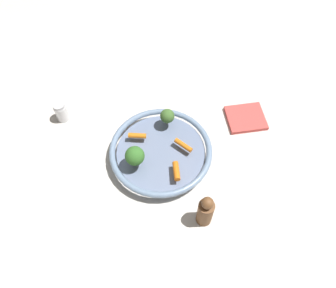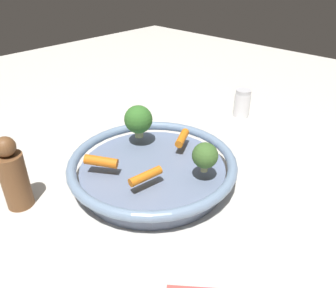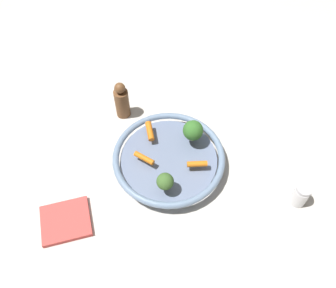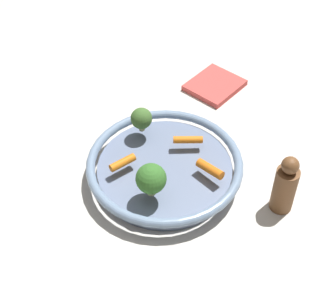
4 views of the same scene
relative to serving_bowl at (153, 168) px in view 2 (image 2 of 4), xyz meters
The scene contains 9 objects.
ground_plane 0.03m from the serving_bowl, ahead, with size 2.17×2.17×0.00m, color beige.
serving_bowl is the anchor object (origin of this frame).
baby_carrot_center 0.10m from the serving_bowl, 59.37° to the left, with size 0.02×0.02×0.06m, color orange.
baby_carrot_left 0.08m from the serving_bowl, 126.07° to the left, with size 0.01×0.01×0.06m, color orange.
baby_carrot_back 0.09m from the serving_bowl, 92.41° to the right, with size 0.02×0.02×0.05m, color orange.
broccoli_floret_large 0.11m from the serving_bowl, 26.26° to the right, with size 0.06×0.06×0.07m.
broccoli_floret_edge 0.11m from the serving_bowl, 161.55° to the right, with size 0.04×0.04×0.05m.
salt_shaker 0.36m from the serving_bowl, 84.80° to the right, with size 0.04×0.04×0.07m.
pepper_mill 0.24m from the serving_bowl, 60.84° to the left, with size 0.04×0.04×0.13m.
Camera 2 is at (-0.37, 0.36, 0.38)m, focal length 35.36 mm.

